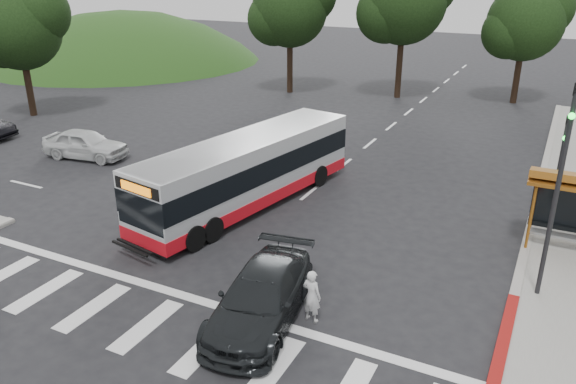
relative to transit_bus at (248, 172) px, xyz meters
The scene contains 15 objects.
ground 4.24m from the transit_bus, 64.20° to the right, with size 140.00×140.00×0.00m, color black.
curb_east 11.69m from the transit_bus, 22.34° to the left, with size 0.30×40.00×0.15m, color #9E9991.
curb_east_red 12.18m from the transit_bus, 27.50° to the right, with size 0.32×6.00×0.15m, color maroon.
hillside_nw 40.19m from the transit_bus, 138.89° to the left, with size 44.00×44.00×10.00m, color #244014.
crosswalk_ladder 8.88m from the transit_bus, 78.58° to the right, with size 18.00×2.60×0.01m, color silver.
traffic_signal_ne_tall 11.78m from the transit_bus, 10.47° to the right, with size 0.18×0.37×6.50m.
traffic_signal_ne_short 12.39m from the transit_bus, 23.39° to the left, with size 0.18×0.37×4.00m.
tree_north_a 23.14m from the transit_bus, 90.47° to the left, with size 6.60×6.15×10.17m.
tree_north_b 26.03m from the transit_bus, 72.31° to the left, with size 5.72×5.33×8.43m.
tree_north_c 22.58m from the transit_bus, 111.80° to the left, with size 6.16×5.74×9.30m.
tree_west_a 21.62m from the transit_bus, 162.23° to the left, with size 5.72×5.33×8.43m.
transit_bus is the anchor object (origin of this frame).
pedestrian 8.52m from the transit_bus, 47.63° to the right, with size 0.58×0.38×1.59m, color silver.
dark_sedan 8.26m from the transit_bus, 57.18° to the right, with size 2.09×5.13×1.49m, color black.
west_car_white 10.69m from the transit_bus, behind, with size 1.77×4.40×1.50m, color silver.
Camera 1 is at (9.39, -14.90, 9.40)m, focal length 35.00 mm.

